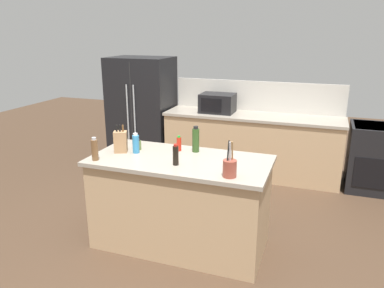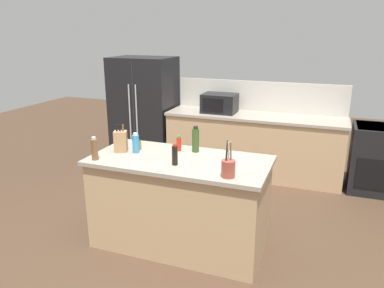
% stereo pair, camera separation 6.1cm
% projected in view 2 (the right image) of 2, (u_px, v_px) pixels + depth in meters
% --- Properties ---
extents(ground_plane, '(14.00, 14.00, 0.00)m').
position_uv_depth(ground_plane, '(180.00, 243.00, 3.94)').
color(ground_plane, '#473323').
extents(back_counter_run, '(2.64, 0.66, 0.94)m').
position_uv_depth(back_counter_run, '(253.00, 145.00, 5.68)').
color(back_counter_run, tan).
rests_on(back_counter_run, ground_plane).
extents(wall_backsplash, '(2.60, 0.03, 0.46)m').
position_uv_depth(wall_backsplash, '(259.00, 96.00, 5.75)').
color(wall_backsplash, beige).
rests_on(wall_backsplash, back_counter_run).
extents(kitchen_island, '(1.76, 0.86, 0.94)m').
position_uv_depth(kitchen_island, '(180.00, 202.00, 3.81)').
color(kitchen_island, tan).
rests_on(kitchen_island, ground_plane).
extents(refrigerator, '(0.99, 0.75, 1.74)m').
position_uv_depth(refrigerator, '(144.00, 110.00, 6.23)').
color(refrigerator, black).
rests_on(refrigerator, ground_plane).
extents(range_oven, '(0.76, 0.65, 0.92)m').
position_uv_depth(range_oven, '(380.00, 159.00, 5.09)').
color(range_oven, black).
rests_on(range_oven, ground_plane).
extents(microwave, '(0.51, 0.39, 0.29)m').
position_uv_depth(microwave, '(219.00, 103.00, 5.68)').
color(microwave, black).
rests_on(microwave, back_counter_run).
extents(knife_block, '(0.16, 0.14, 0.29)m').
position_uv_depth(knife_block, '(121.00, 141.00, 3.85)').
color(knife_block, '#A87C54').
rests_on(knife_block, kitchen_island).
extents(utensil_crock, '(0.12, 0.12, 0.32)m').
position_uv_depth(utensil_crock, '(228.00, 168.00, 3.19)').
color(utensil_crock, brown).
rests_on(utensil_crock, kitchen_island).
extents(spice_jar_oregano, '(0.06, 0.06, 0.11)m').
position_uv_depth(spice_jar_oregano, '(139.00, 145.00, 3.94)').
color(spice_jar_oregano, '#567038').
rests_on(spice_jar_oregano, kitchen_island).
extents(pepper_grinder, '(0.06, 0.06, 0.23)m').
position_uv_depth(pepper_grinder, '(95.00, 149.00, 3.61)').
color(pepper_grinder, brown).
rests_on(pepper_grinder, kitchen_island).
extents(olive_oil_bottle, '(0.07, 0.07, 0.27)m').
position_uv_depth(olive_oil_bottle, '(196.00, 140.00, 3.84)').
color(olive_oil_bottle, '#2D4C1E').
rests_on(olive_oil_bottle, kitchen_island).
extents(dish_soap_bottle, '(0.07, 0.07, 0.21)m').
position_uv_depth(dish_soap_bottle, '(136.00, 143.00, 3.83)').
color(dish_soap_bottle, '#3384BC').
rests_on(dish_soap_bottle, kitchen_island).
extents(hot_sauce_bottle, '(0.05, 0.05, 0.16)m').
position_uv_depth(hot_sauce_bottle, '(179.00, 144.00, 3.89)').
color(hot_sauce_bottle, red).
rests_on(hot_sauce_bottle, kitchen_island).
extents(soy_sauce_bottle, '(0.05, 0.05, 0.20)m').
position_uv_depth(soy_sauce_bottle, '(175.00, 155.00, 3.47)').
color(soy_sauce_bottle, black).
rests_on(soy_sauce_bottle, kitchen_island).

